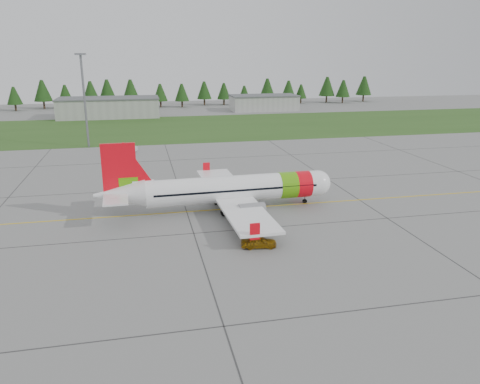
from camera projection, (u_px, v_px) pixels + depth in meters
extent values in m
plane|color=gray|center=(314.00, 224.00, 58.10)|extent=(320.00, 320.00, 0.00)
cylinder|color=white|center=(235.00, 189.00, 63.02)|extent=(23.97, 4.35, 3.58)
sphere|color=white|center=(318.00, 183.00, 65.79)|extent=(3.58, 3.58, 3.58)
cone|color=white|center=(120.00, 194.00, 59.42)|extent=(6.54, 3.79, 3.58)
cube|color=black|center=(320.00, 181.00, 65.76)|extent=(1.55, 2.43, 0.51)
cylinder|color=#57AD0D|center=(287.00, 185.00, 64.73)|extent=(2.50, 3.74, 3.66)
cylinder|color=red|center=(302.00, 184.00, 65.24)|extent=(2.14, 3.72, 3.66)
cube|color=white|center=(232.00, 196.00, 63.21)|extent=(5.99, 29.53, 0.33)
cube|color=red|center=(206.00, 168.00, 76.42)|extent=(1.11, 0.20, 1.84)
cube|color=red|center=(255.00, 231.00, 49.27)|extent=(1.11, 0.20, 1.84)
cylinder|color=gray|center=(233.00, 189.00, 68.36)|extent=(3.37, 2.03, 1.93)
cylinder|color=gray|center=(252.00, 210.00, 58.97)|extent=(3.37, 2.03, 1.93)
cube|color=red|center=(119.00, 171.00, 58.58)|extent=(4.23, 0.47, 6.98)
cube|color=#57AD0D|center=(129.00, 186.00, 59.39)|extent=(2.40, 0.46, 2.20)
cube|color=white|center=(116.00, 193.00, 59.25)|extent=(3.28, 10.65, 0.20)
cylinder|color=slate|center=(305.00, 199.00, 65.99)|extent=(0.17, 0.17, 1.29)
cylinder|color=black|center=(305.00, 201.00, 66.09)|extent=(0.63, 0.28, 0.62)
cylinder|color=slate|center=(222.00, 198.00, 65.66)|extent=(0.20, 0.20, 1.74)
cylinder|color=black|center=(219.00, 201.00, 65.69)|extent=(0.97, 0.44, 0.95)
cylinder|color=slate|center=(230.00, 209.00, 60.88)|extent=(0.20, 0.20, 1.74)
cylinder|color=black|center=(227.00, 212.00, 60.90)|extent=(0.97, 0.44, 0.95)
imported|color=#F7AB0D|center=(259.00, 231.00, 50.57)|extent=(1.51, 1.72, 3.87)
imported|color=silver|center=(131.00, 143.00, 99.04)|extent=(1.80, 1.75, 4.19)
cube|color=#30561E|center=(212.00, 127.00, 134.93)|extent=(320.00, 50.00, 0.03)
cube|color=gold|center=(293.00, 204.00, 65.59)|extent=(120.00, 0.25, 0.02)
cube|color=#A8A8A3|center=(109.00, 108.00, 154.25)|extent=(32.00, 14.00, 6.00)
cube|color=#A8A8A3|center=(264.00, 103.00, 172.96)|extent=(24.00, 12.00, 5.20)
cylinder|color=slate|center=(85.00, 102.00, 103.13)|extent=(0.50, 0.50, 20.00)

